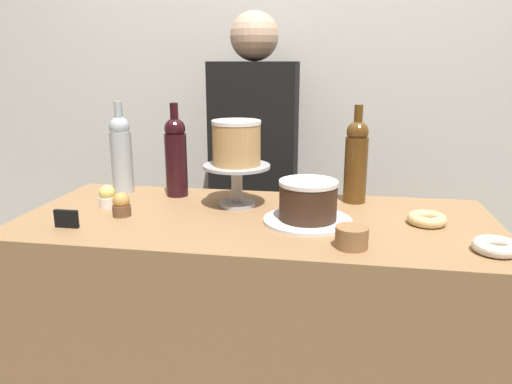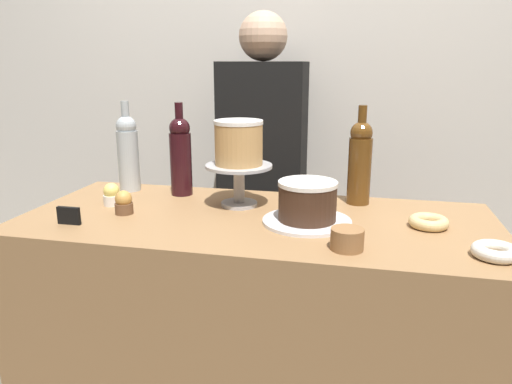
# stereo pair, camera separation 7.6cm
# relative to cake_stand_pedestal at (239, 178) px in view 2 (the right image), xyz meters

# --- Properties ---
(back_wall) EXTENTS (6.00, 0.05, 2.60)m
(back_wall) POSITION_rel_cake_stand_pedestal_xyz_m (0.08, 0.78, 0.27)
(back_wall) COLOR silver
(back_wall) RESTS_ON ground_plane
(display_counter) EXTENTS (1.43, 0.62, 0.94)m
(display_counter) POSITION_rel_cake_stand_pedestal_xyz_m (0.08, -0.11, -0.56)
(display_counter) COLOR #997047
(display_counter) RESTS_ON ground_plane
(cake_stand_pedestal) EXTENTS (0.22, 0.22, 0.14)m
(cake_stand_pedestal) POSITION_rel_cake_stand_pedestal_xyz_m (0.00, 0.00, 0.00)
(cake_stand_pedestal) COLOR #B2B2B7
(cake_stand_pedestal) RESTS_ON display_counter
(white_layer_cake) EXTENTS (0.16, 0.16, 0.14)m
(white_layer_cake) POSITION_rel_cake_stand_pedestal_xyz_m (-0.00, -0.00, 0.12)
(white_layer_cake) COLOR tan
(white_layer_cake) RESTS_ON cake_stand_pedestal
(silver_serving_platter) EXTENTS (0.26, 0.26, 0.01)m
(silver_serving_platter) POSITION_rel_cake_stand_pedestal_xyz_m (0.24, -0.13, -0.09)
(silver_serving_platter) COLOR white
(silver_serving_platter) RESTS_ON display_counter
(chocolate_round_cake) EXTENTS (0.17, 0.17, 0.12)m
(chocolate_round_cake) POSITION_rel_cake_stand_pedestal_xyz_m (0.24, -0.13, -0.03)
(chocolate_round_cake) COLOR #3D2619
(chocolate_round_cake) RESTS_ON silver_serving_platter
(wine_bottle_clear) EXTENTS (0.08, 0.08, 0.33)m
(wine_bottle_clear) POSITION_rel_cake_stand_pedestal_xyz_m (-0.44, 0.11, 0.05)
(wine_bottle_clear) COLOR #B2BCC1
(wine_bottle_clear) RESTS_ON display_counter
(wine_bottle_amber) EXTENTS (0.08, 0.08, 0.33)m
(wine_bottle_amber) POSITION_rel_cake_stand_pedestal_xyz_m (0.38, 0.11, 0.05)
(wine_bottle_amber) COLOR #5B3814
(wine_bottle_amber) RESTS_ON display_counter
(wine_bottle_dark_red) EXTENTS (0.08, 0.08, 0.33)m
(wine_bottle_dark_red) POSITION_rel_cake_stand_pedestal_xyz_m (-0.24, 0.09, 0.05)
(wine_bottle_dark_red) COLOR black
(wine_bottle_dark_red) RESTS_ON display_counter
(cupcake_lemon) EXTENTS (0.06, 0.06, 0.07)m
(cupcake_lemon) POSITION_rel_cake_stand_pedestal_xyz_m (-0.41, -0.09, -0.06)
(cupcake_lemon) COLOR white
(cupcake_lemon) RESTS_ON display_counter
(cupcake_caramel) EXTENTS (0.06, 0.06, 0.07)m
(cupcake_caramel) POSITION_rel_cake_stand_pedestal_xyz_m (-0.33, -0.17, -0.06)
(cupcake_caramel) COLOR brown
(cupcake_caramel) RESTS_ON display_counter
(donut_glazed) EXTENTS (0.11, 0.11, 0.03)m
(donut_glazed) POSITION_rel_cake_stand_pedestal_xyz_m (0.58, -0.09, -0.08)
(donut_glazed) COLOR #E0C17F
(donut_glazed) RESTS_ON display_counter
(donut_sugar) EXTENTS (0.11, 0.11, 0.03)m
(donut_sugar) POSITION_rel_cake_stand_pedestal_xyz_m (0.71, -0.29, -0.08)
(donut_sugar) COLOR silver
(donut_sugar) RESTS_ON display_counter
(cookie_stack) EXTENTS (0.08, 0.08, 0.05)m
(cookie_stack) POSITION_rel_cake_stand_pedestal_xyz_m (0.36, -0.32, -0.07)
(cookie_stack) COLOR olive
(cookie_stack) RESTS_ON display_counter
(price_sign_chalkboard) EXTENTS (0.07, 0.01, 0.05)m
(price_sign_chalkboard) POSITION_rel_cake_stand_pedestal_xyz_m (-0.43, -0.29, -0.07)
(price_sign_chalkboard) COLOR black
(price_sign_chalkboard) RESTS_ON display_counter
(barista_figure) EXTENTS (0.36, 0.22, 1.60)m
(barista_figure) POSITION_rel_cake_stand_pedestal_xyz_m (-0.04, 0.54, -0.19)
(barista_figure) COLOR black
(barista_figure) RESTS_ON ground_plane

